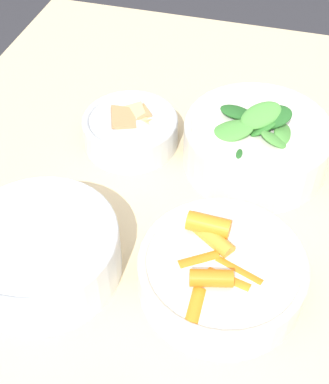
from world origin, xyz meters
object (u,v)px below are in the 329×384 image
Objects in this scene: bowl_carrots at (221,272)px; bowl_beans_hotdog at (41,252)px; bowl_greens at (255,142)px; bowl_cookies at (131,129)px.

bowl_carrots reaches higher than bowl_beans_hotdog.
bowl_greens reaches higher than bowl_cookies.
bowl_cookies is (-0.03, -0.24, -0.01)m from bowl_beans_hotdog.
bowl_carrots is 1.03× the size of bowl_beans_hotdog.
bowl_beans_hotdog is at bearing 50.56° from bowl_greens.
bowl_greens reaches higher than bowl_carrots.
bowl_greens is at bearing -90.74° from bowl_carrots.
bowl_greens is 0.32m from bowl_beans_hotdog.
bowl_carrots is at bearing 89.26° from bowl_greens.
bowl_carrots is at bearing 129.55° from bowl_cookies.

